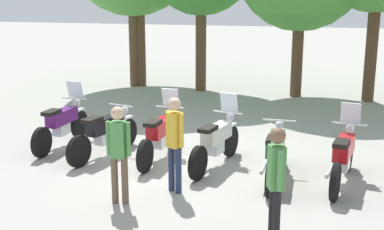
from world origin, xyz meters
TOP-DOWN VIEW (x-y plane):
  - ground_plane at (0.00, 0.00)m, footprint 80.00×80.00m
  - motorcycle_0 at (-2.96, 0.53)m, footprint 0.62×2.19m
  - motorcycle_1 at (-1.77, 0.13)m, footprint 0.81×2.14m
  - motorcycle_2 at (-0.59, 0.22)m, footprint 0.62×2.19m
  - motorcycle_3 at (0.60, 0.07)m, footprint 0.76×2.16m
  - motorcycle_4 at (1.77, -0.34)m, footprint 0.62×2.19m
  - motorcycle_5 at (2.97, -0.26)m, footprint 0.71×2.18m
  - person_0 at (-0.54, -2.06)m, footprint 0.41×0.23m
  - person_1 at (2.01, -2.80)m, footprint 0.28×0.40m
  - person_2 at (0.19, -1.37)m, footprint 0.39×0.30m

SIDE VIEW (x-z plane):
  - ground_plane at x=0.00m, z-range 0.00..0.00m
  - motorcycle_1 at x=-1.77m, z-range 0.01..1.00m
  - motorcycle_4 at x=1.77m, z-range 0.01..1.00m
  - motorcycle_0 at x=-2.96m, z-range -0.17..1.20m
  - motorcycle_2 at x=-0.59m, z-range -0.17..1.20m
  - motorcycle_3 at x=0.60m, z-range -0.17..1.20m
  - motorcycle_5 at x=2.97m, z-range -0.17..1.20m
  - person_0 at x=-0.54m, z-range 0.13..1.74m
  - person_1 at x=2.01m, z-range 0.13..1.77m
  - person_2 at x=0.19m, z-range 0.13..1.78m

